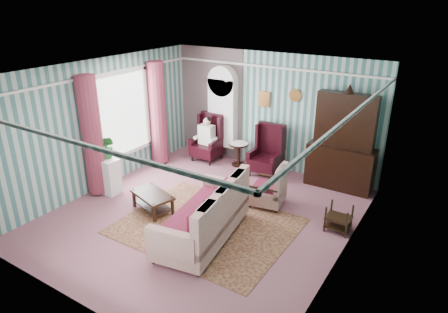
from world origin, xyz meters
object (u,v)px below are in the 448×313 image
Objects in this scene: sofa at (202,211)px; bookcase at (223,118)px; plant_stand at (107,176)px; coffee_table at (153,202)px; floral_armchair at (268,181)px; wingback_left at (207,138)px; wingback_right at (266,151)px; round_side_table at (239,154)px; nest_table at (339,218)px; dresser_hutch at (343,139)px; seated_woman at (207,139)px.

bookcase is at bearing 18.24° from sofa.
coffee_table is at bearing -4.33° from plant_stand.
wingback_left is at bearing 52.00° from floral_armchair.
wingback_right is 2.08× the size of round_side_table.
wingback_left and wingback_right have the same top height.
wingback_left reaches higher than round_side_table.
nest_table is 5.02m from plant_stand.
bookcase reaches higher than floral_armchair.
nest_table is (3.17, -1.70, -0.03)m from round_side_table.
plant_stand is 0.36× the size of sofa.
sofa reaches higher than round_side_table.
sofa is 1.50m from coffee_table.
dresser_hutch reaches higher than plant_stand.
nest_table is 2.57m from sofa.
round_side_table is at bearing 169.99° from wingback_right.
wingback_left is at bearing 73.78° from plant_stand.
dresser_hutch is at bearing 4.41° from seated_woman.
wingback_left reaches higher than nest_table.
round_side_table is at bearing 9.46° from wingback_left.
plant_stand is (-2.55, -2.75, -0.22)m from wingback_right.
wingback_right is at bearing 19.05° from floral_armchair.
wingback_left is 0.97m from round_side_table.
plant_stand reaches higher than coffee_table.
wingback_left is 1.00× the size of wingback_right.
nest_table is at bearing -26.92° from bookcase.
wingback_right is 0.56× the size of sofa.
seated_woman is 1.27× the size of coffee_table.
bookcase is 2.08× the size of floral_armchair.
bookcase is 1.00× the size of sofa.
floral_armchair is (0.73, -1.36, -0.09)m from wingback_right.
seated_woman is at bearing 0.00° from wingback_left.
bookcase is 4.15× the size of nest_table.
sofa is (1.81, -3.52, -0.56)m from bookcase.
dresser_hutch is at bearing -31.99° from sofa.
dresser_hutch reaches higher than wingback_left.
round_side_table is 3.60m from nest_table.
seated_woman is at bearing 52.00° from floral_armchair.
wingback_left is 1.75m from wingback_right.
nest_table is 0.58× the size of coffee_table.
seated_woman is 2.19× the size of nest_table.
bookcase is 3.25m from dresser_hutch.
floral_armchair is 2.41m from coffee_table.
floral_armchair is (-1.02, -1.63, -0.64)m from dresser_hutch.
seated_woman is 2.83m from floral_armchair.
plant_stand is at bearing -106.22° from seated_woman.
dresser_hutch reaches higher than sofa.
wingback_left is at bearing -175.59° from dresser_hutch.
dresser_hutch reaches higher than coffee_table.
wingback_right is (-1.75, -0.27, -0.55)m from dresser_hutch.
seated_woman is 2.87m from plant_stand.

